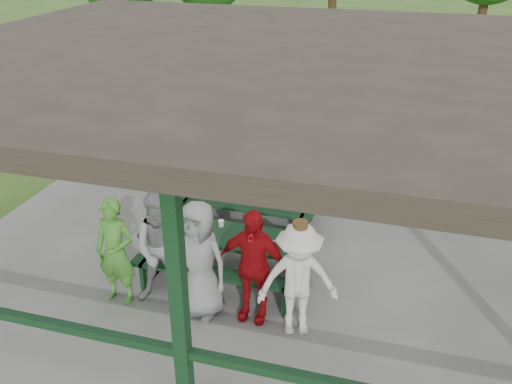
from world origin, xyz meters
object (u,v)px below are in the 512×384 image
(spectator_lblue, at_px, (289,157))
(spectator_blue, at_px, (225,138))
(picnic_table_near, at_px, (226,250))
(contestant_grey_mid, at_px, (199,260))
(farm_trailer, at_px, (206,73))
(contestant_red, at_px, (253,266))
(contestant_green, at_px, (116,252))
(spectator_grey, at_px, (365,170))
(contestant_grey_left, at_px, (163,248))
(pickup_truck, at_px, (393,99))
(contestant_white_fedora, at_px, (298,280))
(picnic_table_far, at_px, (252,191))

(spectator_lblue, height_order, spectator_blue, spectator_blue)
(picnic_table_near, height_order, contestant_grey_mid, contestant_grey_mid)
(farm_trailer, bearing_deg, spectator_blue, -89.99)
(contestant_red, bearing_deg, contestant_grey_mid, -168.45)
(contestant_green, distance_m, spectator_grey, 4.93)
(spectator_lblue, xyz_separation_m, spectator_grey, (1.45, 0.05, -0.12))
(contestant_green, distance_m, contestant_grey_left, 0.66)
(spectator_blue, bearing_deg, picnic_table_near, 85.76)
(picnic_table_near, height_order, pickup_truck, pickup_truck)
(contestant_white_fedora, height_order, pickup_truck, contestant_white_fedora)
(picnic_table_near, height_order, contestant_green, contestant_green)
(spectator_blue, relative_size, spectator_grey, 1.19)
(contestant_white_fedora, bearing_deg, farm_trailer, 97.00)
(contestant_red, relative_size, spectator_blue, 0.95)
(picnic_table_far, relative_size, farm_trailer, 0.67)
(picnic_table_near, distance_m, contestant_green, 1.62)
(contestant_red, bearing_deg, picnic_table_far, 109.29)
(spectator_lblue, bearing_deg, spectator_blue, -14.53)
(picnic_table_far, relative_size, contestant_green, 1.55)
(spectator_lblue, relative_size, pickup_truck, 0.35)
(spectator_lblue, bearing_deg, spectator_grey, -172.38)
(picnic_table_near, height_order, contestant_white_fedora, contestant_white_fedora)
(pickup_truck, bearing_deg, contestant_grey_mid, -168.41)
(contestant_grey_left, relative_size, spectator_grey, 1.16)
(contestant_green, height_order, contestant_grey_mid, contestant_grey_mid)
(spectator_lblue, bearing_deg, pickup_truck, -101.36)
(farm_trailer, bearing_deg, picnic_table_near, -91.80)
(contestant_grey_left, xyz_separation_m, contestant_red, (1.30, -0.03, -0.02))
(picnic_table_far, bearing_deg, spectator_lblue, 61.60)
(contestant_grey_mid, height_order, spectator_grey, contestant_grey_mid)
(picnic_table_far, height_order, spectator_grey, spectator_grey)
(contestant_white_fedora, bearing_deg, contestant_red, 148.84)
(picnic_table_far, relative_size, contestant_grey_mid, 1.45)
(contestant_grey_left, distance_m, contestant_grey_mid, 0.60)
(contestant_grey_left, relative_size, pickup_truck, 0.35)
(contestant_grey_left, bearing_deg, pickup_truck, 53.99)
(spectator_lblue, height_order, pickup_truck, spectator_lblue)
(contestant_grey_left, xyz_separation_m, pickup_truck, (2.63, 9.09, -0.28))
(contestant_red, distance_m, pickup_truck, 9.22)
(contestant_green, xyz_separation_m, spectator_blue, (0.09, 4.39, 0.07))
(contestant_grey_left, bearing_deg, contestant_grey_mid, -33.50)
(picnic_table_near, xyz_separation_m, contestant_white_fedora, (1.30, -0.92, 0.34))
(contestant_red, relative_size, spectator_grey, 1.13)
(picnic_table_far, bearing_deg, contestant_red, -73.42)
(spectator_blue, bearing_deg, contestant_red, 90.25)
(picnic_table_near, bearing_deg, contestant_white_fedora, -35.45)
(contestant_grey_mid, relative_size, pickup_truck, 0.35)
(contestant_grey_mid, bearing_deg, picnic_table_far, 102.29)
(picnic_table_near, relative_size, contestant_grey_left, 1.47)
(contestant_grey_mid, xyz_separation_m, farm_trailer, (-3.89, 10.49, -0.31))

